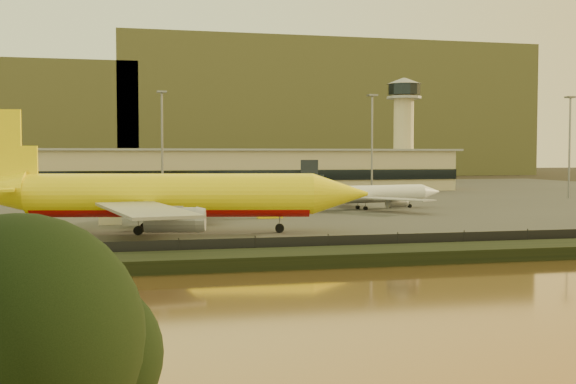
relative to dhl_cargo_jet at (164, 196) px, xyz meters
name	(u,v)px	position (x,y,z in m)	size (l,w,h in m)	color
ground	(283,244)	(13.79, -14.43, -5.33)	(900.00, 900.00, 0.00)	black
embankment	(320,257)	(13.79, -31.43, -4.63)	(320.00, 7.00, 1.40)	black
tarmac	(199,198)	(13.79, 80.57, -5.23)	(320.00, 220.00, 0.20)	#2D2D2D
perimeter_fence	(310,247)	(13.79, -27.43, -4.03)	(300.00, 0.05, 2.20)	black
terminal_building	(137,171)	(-0.73, 111.12, 0.92)	(202.00, 25.00, 12.60)	#C5B689
control_tower	(404,122)	(83.79, 116.57, 16.34)	(11.20, 11.20, 35.50)	#C5B689
apron_light_masts	(274,135)	(28.79, 60.57, 10.38)	(152.20, 12.20, 25.40)	slate
distant_hills	(116,119)	(-6.95, 325.57, 26.06)	(470.00, 160.00, 70.00)	brown
dhl_cargo_jet	(164,196)	(0.00, 0.00, 0.00)	(57.18, 55.12, 17.17)	yellow
white_narrowbody_jet	(370,194)	(42.78, 34.49, -2.17)	(34.28, 32.90, 9.92)	silver
gse_vehicle_yellow	(270,212)	(19.21, 19.55, -4.16)	(4.29, 1.93, 1.93)	yellow
gse_vehicle_white	(110,219)	(-7.45, 14.11, -4.34)	(3.50, 1.58, 1.58)	silver
shore_tree	(34,345)	(-8.49, -81.50, 0.74)	(7.24, 6.72, 9.65)	black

